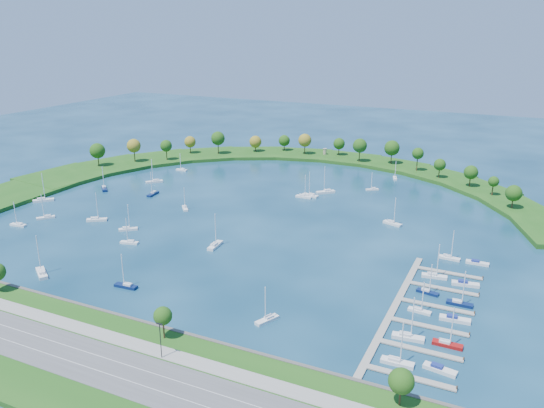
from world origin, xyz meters
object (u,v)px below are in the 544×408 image
at_px(docked_boat_7, 459,303).
at_px(docked_boat_6, 428,291).
at_px(docked_boat_4, 420,310).
at_px(moored_boat_20, 43,200).
at_px(moored_boat_3, 18,224).
at_px(moored_boat_7, 392,223).
at_px(moored_boat_16, 126,285).
at_px(moored_boat_15, 129,242).
at_px(moored_boat_13, 154,181).
at_px(docked_boat_10, 449,257).
at_px(moored_boat_10, 395,177).
at_px(moored_boat_17, 46,217).
at_px(moored_boat_21, 326,191).
at_px(moored_boat_14, 185,208).
at_px(docked_boat_11, 477,263).
at_px(docked_boat_3, 447,343).
at_px(docked_boat_8, 434,275).
at_px(moored_boat_9, 267,319).
at_px(moored_boat_6, 304,196).
at_px(moored_boat_11, 311,195).
at_px(moored_boat_1, 215,245).
at_px(docked_boat_9, 465,284).
at_px(docked_boat_2, 408,336).
at_px(docked_boat_5, 455,319).
at_px(moored_boat_2, 104,188).
at_px(moored_boat_4, 42,272).
at_px(docked_boat_1, 440,369).
at_px(docked_boat_0, 397,361).
at_px(moored_boat_8, 97,219).
at_px(moored_boat_12, 182,169).
at_px(harbor_tower, 325,151).
at_px(moored_boat_5, 153,193).
at_px(moored_boat_19, 372,189).

bearing_deg(docked_boat_7, docked_boat_6, 161.28).
bearing_deg(docked_boat_4, moored_boat_20, 176.01).
relative_size(moored_boat_3, moored_boat_7, 0.87).
bearing_deg(moored_boat_16, moored_boat_15, -56.45).
relative_size(moored_boat_13, docked_boat_10, 1.17).
height_order(moored_boat_10, moored_boat_17, moored_boat_17).
xyz_separation_m(moored_boat_10, moored_boat_21, (-26.14, -42.64, 0.13)).
xyz_separation_m(moored_boat_16, docked_boat_10, (94.45, 69.98, -0.01)).
distance_m(moored_boat_14, docked_boat_11, 132.14).
xyz_separation_m(moored_boat_15, docked_boat_4, (115.88, -5.62, -0.01)).
height_order(moored_boat_3, moored_boat_13, moored_boat_13).
distance_m(moored_boat_16, docked_boat_3, 103.03).
height_order(docked_boat_8, docked_boat_11, docked_boat_8).
bearing_deg(moored_boat_9, moored_boat_20, -86.27).
xyz_separation_m(moored_boat_3, moored_boat_6, (97.32, 90.67, 0.03)).
bearing_deg(moored_boat_11, moored_boat_1, 96.87).
bearing_deg(moored_boat_10, docked_boat_4, 179.21).
bearing_deg(moored_boat_1, moored_boat_11, -11.95).
height_order(moored_boat_6, docked_boat_9, moored_boat_6).
height_order(docked_boat_2, docked_boat_5, docked_boat_2).
relative_size(moored_boat_7, moored_boat_9, 1.09).
relative_size(moored_boat_1, moored_boat_11, 1.04).
distance_m(moored_boat_2, moored_boat_4, 103.05).
bearing_deg(moored_boat_14, moored_boat_3, -88.28).
xyz_separation_m(moored_boat_11, docked_boat_1, (83.48, -122.86, -0.31)).
relative_size(docked_boat_0, docked_boat_10, 1.09).
height_order(moored_boat_4, moored_boat_8, moored_boat_4).
xyz_separation_m(moored_boat_12, docked_boat_11, (173.88, -65.12, -0.26)).
bearing_deg(moored_boat_21, docked_boat_5, 85.56).
bearing_deg(moored_boat_20, docked_boat_11, -42.33).
bearing_deg(harbor_tower, docked_boat_3, -61.23).
bearing_deg(moored_boat_6, moored_boat_20, -152.57).
bearing_deg(docked_boat_9, docked_boat_6, -140.88).
bearing_deg(moored_boat_5, moored_boat_15, 23.09).
distance_m(moored_boat_13, docked_boat_7, 185.40).
distance_m(moored_boat_16, docked_boat_4, 95.48).
bearing_deg(harbor_tower, moored_boat_9, -74.59).
relative_size(moored_boat_4, moored_boat_20, 1.00).
distance_m(harbor_tower, moored_boat_3, 193.25).
bearing_deg(moored_boat_10, docked_boat_3, -178.82).
bearing_deg(docked_boat_2, docked_boat_9, 69.78).
distance_m(moored_boat_3, moored_boat_10, 195.68).
height_order(moored_boat_3, docked_boat_6, moored_boat_3).
bearing_deg(moored_boat_12, docked_boat_8, 153.14).
height_order(moored_boat_4, moored_boat_7, moored_boat_4).
xyz_separation_m(moored_boat_21, docked_boat_5, (78.42, -104.38, -0.31)).
bearing_deg(moored_boat_7, moored_boat_13, -164.22).
bearing_deg(moored_boat_19, docked_boat_7, 82.70).
bearing_deg(moored_boat_20, moored_boat_21, -15.32).
relative_size(moored_boat_9, docked_boat_3, 0.97).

